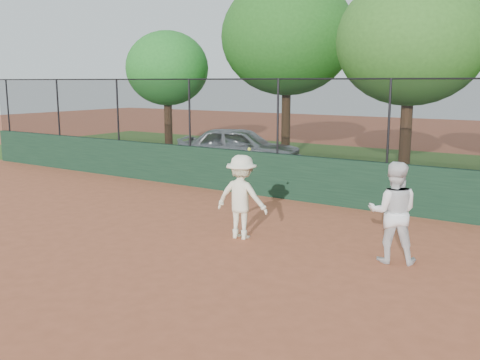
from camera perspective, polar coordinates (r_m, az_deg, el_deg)
The scene contains 10 objects.
ground at distance 9.70m, azimuth -11.30°, elevation -8.51°, with size 80.00×80.00×0.00m, color #AC5737.
back_wall at distance 14.29m, azimuth 5.72°, elevation 0.28°, with size 26.00×0.20×1.20m, color #193723.
grass_strip at distance 19.83m, azimuth 13.80°, elevation 1.15°, with size 36.00×12.00×0.01m, color #2A4E18.
parked_car at distance 19.26m, azimuth -0.04°, elevation 3.46°, with size 1.80×4.47×1.52m, color #B2B7BC.
player_second at distance 9.64m, azimuth 16.02°, elevation -3.32°, with size 0.86×0.67×1.78m, color white.
player_main at distance 10.68m, azimuth 0.17°, elevation -1.82°, with size 1.16×0.76×1.90m.
fence_assembly at distance 14.11m, azimuth 5.74°, elevation 6.84°, with size 26.00×0.06×2.00m.
tree_0 at distance 23.97m, azimuth -7.79°, elevation 11.69°, with size 3.73×3.39×5.28m.
tree_1 at distance 21.70m, azimuth 5.05°, elevation 15.02°, with size 5.33×4.84×7.16m.
tree_2 at distance 17.55m, azimuth 17.76°, elevation 13.97°, with size 4.60×4.18×6.33m.
Camera 1 is at (6.51, -6.46, 3.13)m, focal length 40.00 mm.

